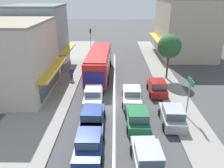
{
  "coord_description": "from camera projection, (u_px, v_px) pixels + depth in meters",
  "views": [
    {
      "loc": [
        0.02,
        -18.64,
        9.97
      ],
      "look_at": [
        -0.24,
        2.01,
        1.2
      ],
      "focal_mm": 35.0,
      "sensor_mm": 36.0,
      "label": 1
    }
  ],
  "objects": [
    {
      "name": "sidewalk_left",
      "position": [
        59.0,
        80.0,
        26.63
      ],
      "size": [
        5.2,
        44.0,
        0.14
      ],
      "primitive_type": "cube",
      "color": "gray",
      "rests_on": "ground"
    },
    {
      "name": "sedan_queue_gap_filler",
      "position": [
        92.0,
        118.0,
        17.39
      ],
      "size": [
        1.97,
        4.24,
        1.47
      ],
      "color": "navy",
      "rests_on": "ground"
    },
    {
      "name": "sedan_behind_bus_near",
      "position": [
        93.0,
        95.0,
        21.21
      ],
      "size": [
        1.97,
        4.24,
        1.47
      ],
      "color": "silver",
      "rests_on": "ground"
    },
    {
      "name": "kerb_right",
      "position": [
        165.0,
        80.0,
        26.48
      ],
      "size": [
        2.8,
        44.0,
        0.12
      ],
      "primitive_type": "cube",
      "color": "gray",
      "rests_on": "ground"
    },
    {
      "name": "hatchback_behind_bus_mid",
      "position": [
        137.0,
        118.0,
        17.31
      ],
      "size": [
        1.83,
        3.71,
        1.54
      ],
      "color": "#1E6638",
      "rests_on": "ground"
    },
    {
      "name": "directional_road_sign",
      "position": [
        190.0,
        89.0,
        17.75
      ],
      "size": [
        0.1,
        1.4,
        3.6
      ],
      "color": "gray",
      "rests_on": "ground"
    },
    {
      "name": "pedestrian_with_handbag_near",
      "position": [
        71.0,
        72.0,
        26.05
      ],
      "size": [
        0.65,
        0.31,
        1.63
      ],
      "color": "#333338",
      "rests_on": "sidewalk_left"
    },
    {
      "name": "street_tree_right",
      "position": [
        169.0,
        46.0,
        25.4
      ],
      "size": [
        2.76,
        2.76,
        5.47
      ],
      "color": "brown",
      "rests_on": "ground"
    },
    {
      "name": "parked_hatchback_kerb_front",
      "position": [
        172.0,
        116.0,
        17.64
      ],
      "size": [
        1.93,
        3.76,
        1.54
      ],
      "color": "#9EA3A8",
      "rests_on": "ground"
    },
    {
      "name": "building_right_far",
      "position": [
        185.0,
        27.0,
        35.68
      ],
      "size": [
        9.04,
        11.5,
        9.13
      ],
      "color": "#B2A38E",
      "rests_on": "ground"
    },
    {
      "name": "traffic_light_downstreet",
      "position": [
        91.0,
        37.0,
        37.21
      ],
      "size": [
        0.33,
        0.24,
        4.2
      ],
      "color": "gray",
      "rests_on": "ground"
    },
    {
      "name": "sedan_adjacent_lane_trail",
      "position": [
        89.0,
        143.0,
        14.51
      ],
      "size": [
        1.92,
        4.21,
        1.47
      ],
      "color": "navy",
      "rests_on": "ground"
    },
    {
      "name": "ground_plane",
      "position": [
        114.0,
        104.0,
        21.05
      ],
      "size": [
        140.0,
        140.0,
        0.0
      ],
      "primitive_type": "plane",
      "color": "#3F3F42"
    },
    {
      "name": "sedan_adjacent_lane_lead",
      "position": [
        132.0,
        95.0,
        21.25
      ],
      "size": [
        1.99,
        4.25,
        1.47
      ],
      "color": "silver",
      "rests_on": "ground"
    },
    {
      "name": "city_bus",
      "position": [
        99.0,
        61.0,
        27.4
      ],
      "size": [
        2.94,
        10.92,
        3.23
      ],
      "color": "red",
      "rests_on": "ground"
    },
    {
      "name": "lane_centre_line",
      "position": [
        114.0,
        87.0,
        24.73
      ],
      "size": [
        0.2,
        28.0,
        0.01
      ],
      "primitive_type": "cube",
      "color": "silver",
      "rests_on": "ground"
    },
    {
      "name": "parked_hatchback_kerb_second",
      "position": [
        157.0,
        87.0,
        22.88
      ],
      "size": [
        1.84,
        3.71,
        1.54
      ],
      "color": "maroon",
      "rests_on": "ground"
    },
    {
      "name": "shopfront_mid_block",
      "position": [
        39.0,
        38.0,
        29.3
      ],
      "size": [
        7.68,
        7.06,
        8.43
      ],
      "color": "#84939E",
      "rests_on": "ground"
    },
    {
      "name": "shopfront_corner_near",
      "position": [
        13.0,
        59.0,
        21.88
      ],
      "size": [
        8.11,
        8.76,
        7.45
      ],
      "color": "beige",
      "rests_on": "ground"
    },
    {
      "name": "hatchback_queue_far_back",
      "position": [
        147.0,
        158.0,
        13.18
      ],
      "size": [
        1.94,
        3.77,
        1.54
      ],
      "color": "#9EA3A8",
      "rests_on": "ground"
    }
  ]
}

